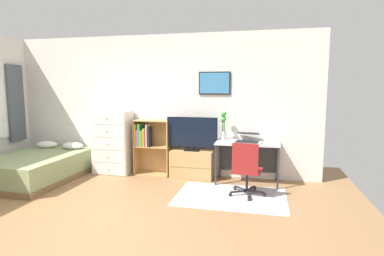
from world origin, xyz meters
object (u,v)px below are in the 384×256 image
Objects in this scene: tv_stand at (192,164)px; laptop at (248,138)px; wine_glass at (233,134)px; bed at (37,167)px; dresser at (113,142)px; television at (192,134)px; computer_mouse at (261,142)px; bamboo_vase at (224,125)px; bookshelf at (149,143)px; desk at (248,149)px; office_chair at (246,168)px.

laptop is at bearing -0.57° from tv_stand.
bed is at bearing -169.94° from wine_glass.
dresser is 1.31× the size of television.
bamboo_vase is at bearing 162.01° from computer_mouse.
computer_mouse reaches higher than tv_stand.
bamboo_vase is 2.88× the size of wine_glass.
computer_mouse is (2.12, -0.21, 0.14)m from bookshelf.
laptop is (1.02, -0.01, 0.54)m from tv_stand.
desk is at bearing -0.32° from tv_stand.
computer_mouse reaches higher than desk.
television is at bearing 173.99° from computer_mouse.
laptop reaches higher than tv_stand.
tv_stand is at bearing 172.98° from computer_mouse.
tv_stand is at bearing 170.85° from wine_glass.
wine_glass is at bearing -2.63° from dresser.
tv_stand is 0.71× the size of desk.
computer_mouse is 0.50m from wine_glass.
computer_mouse is (1.26, -0.13, -0.09)m from television.
dresser is 1.65m from tv_stand.
television reaches higher than laptop.
dresser is at bearing -174.67° from bookshelf.
television is (2.77, 0.73, 0.61)m from bed.
bookshelf is (1.90, 0.81, 0.38)m from bed.
television is at bearing -179.06° from desk.
bed is 3.66m from wine_glass.
bamboo_vase reaches higher than office_chair.
television is 5.28× the size of wine_glass.
desk is 0.61m from bamboo_vase.
television reaches higher than computer_mouse.
bed is 2.23× the size of office_chair.
laptop is 0.28m from wine_glass.
computer_mouse is (0.21, 0.65, 0.30)m from office_chair.
office_chair is 1.66× the size of bamboo_vase.
tv_stand is at bearing -3.54° from bookshelf.
bed is 10.67× the size of wine_glass.
laptop is at bearing 99.11° from office_chair.
television is 0.86× the size of desk.
desk is 0.81m from office_chair.
television is 0.60m from bamboo_vase.
tv_stand is 4.38× the size of wine_glass.
desk is (1.02, -0.01, 0.34)m from tv_stand.
wine_glass is (3.55, 0.63, 0.64)m from bed.
dresser is at bearing -174.49° from laptop.
bed is 1.43m from dresser.
wine_glass is (-0.25, -0.12, 0.28)m from desk.
tv_stand is at bearing -173.31° from bamboo_vase.
office_chair is 0.87m from laptop.
computer_mouse is at bearing -6.01° from television.
wine_glass is (-0.24, -0.11, 0.07)m from laptop.
wine_glass is (0.20, -0.19, -0.13)m from bamboo_vase.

